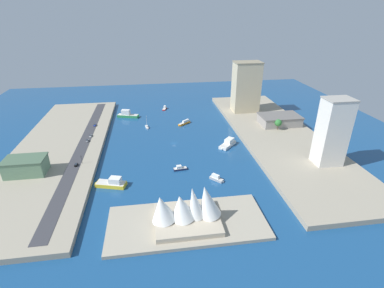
{
  "coord_description": "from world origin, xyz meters",
  "views": [
    {
      "loc": [
        17.53,
        227.29,
        107.6
      ],
      "look_at": [
        -14.42,
        11.72,
        3.75
      ],
      "focal_mm": 26.89,
      "sensor_mm": 36.0,
      "label": 1
    }
  ],
  "objects_px": {
    "van_white": "(91,136)",
    "hatchback_blue": "(95,125)",
    "suv_black": "(76,165)",
    "sedan_silver": "(87,141)",
    "terminal_long_green": "(26,166)",
    "carpark_squat_concrete": "(279,120)",
    "ferry_green_doubledeck": "(128,115)",
    "sailboat_small_white": "(147,127)",
    "hotel_broad_white": "(332,132)",
    "ferry_yellow_fast": "(112,183)",
    "water_taxi_orange": "(184,123)",
    "opera_landmark": "(186,208)",
    "yacht_sleek_gray": "(216,178)",
    "patrol_launch_navy": "(180,168)",
    "ferry_white_commuter": "(228,143)",
    "tugboat_red": "(165,108)",
    "traffic_light_waterfront": "(81,158)",
    "office_block_beige": "(246,87)"
  },
  "relations": [
    {
      "from": "sedan_silver",
      "to": "suv_black",
      "type": "bearing_deg",
      "value": 89.26
    },
    {
      "from": "van_white",
      "to": "hatchback_blue",
      "type": "xyz_separation_m",
      "value": [
        0.34,
        -26.02,
        0.11
      ]
    },
    {
      "from": "patrol_launch_navy",
      "to": "sedan_silver",
      "type": "xyz_separation_m",
      "value": [
        74.17,
        -52.95,
        3.24
      ]
    },
    {
      "from": "hatchback_blue",
      "to": "sedan_silver",
      "type": "bearing_deg",
      "value": 88.96
    },
    {
      "from": "tugboat_red",
      "to": "yacht_sleek_gray",
      "type": "bearing_deg",
      "value": 99.31
    },
    {
      "from": "terminal_long_green",
      "to": "opera_landmark",
      "type": "relative_size",
      "value": 0.68
    },
    {
      "from": "water_taxi_orange",
      "to": "opera_landmark",
      "type": "relative_size",
      "value": 0.36
    },
    {
      "from": "patrol_launch_navy",
      "to": "opera_landmark",
      "type": "relative_size",
      "value": 0.28
    },
    {
      "from": "hotel_broad_white",
      "to": "hatchback_blue",
      "type": "relative_size",
      "value": 9.78
    },
    {
      "from": "van_white",
      "to": "hatchback_blue",
      "type": "height_order",
      "value": "hatchback_blue"
    },
    {
      "from": "water_taxi_orange",
      "to": "suv_black",
      "type": "height_order",
      "value": "suv_black"
    },
    {
      "from": "water_taxi_orange",
      "to": "traffic_light_waterfront",
      "type": "distance_m",
      "value": 114.67
    },
    {
      "from": "yacht_sleek_gray",
      "to": "hatchback_blue",
      "type": "height_order",
      "value": "hatchback_blue"
    },
    {
      "from": "hotel_broad_white",
      "to": "sedan_silver",
      "type": "distance_m",
      "value": 193.93
    },
    {
      "from": "patrol_launch_navy",
      "to": "van_white",
      "type": "bearing_deg",
      "value": -40.9
    },
    {
      "from": "yacht_sleek_gray",
      "to": "office_block_beige",
      "type": "distance_m",
      "value": 146.08
    },
    {
      "from": "yacht_sleek_gray",
      "to": "sailboat_small_white",
      "type": "relative_size",
      "value": 0.75
    },
    {
      "from": "yacht_sleek_gray",
      "to": "tugboat_red",
      "type": "xyz_separation_m",
      "value": [
        25.93,
        -158.18,
        -0.39
      ]
    },
    {
      "from": "hatchback_blue",
      "to": "opera_landmark",
      "type": "distance_m",
      "value": 164.1
    },
    {
      "from": "ferry_yellow_fast",
      "to": "carpark_squat_concrete",
      "type": "height_order",
      "value": "carpark_squat_concrete"
    },
    {
      "from": "ferry_yellow_fast",
      "to": "hotel_broad_white",
      "type": "relative_size",
      "value": 0.45
    },
    {
      "from": "water_taxi_orange",
      "to": "opera_landmark",
      "type": "height_order",
      "value": "opera_landmark"
    },
    {
      "from": "sailboat_small_white",
      "to": "traffic_light_waterfront",
      "type": "relative_size",
      "value": 2.03
    },
    {
      "from": "sailboat_small_white",
      "to": "terminal_long_green",
      "type": "distance_m",
      "value": 115.42
    },
    {
      "from": "ferry_green_doubledeck",
      "to": "ferry_yellow_fast",
      "type": "xyz_separation_m",
      "value": [
        3.06,
        134.1,
        -0.5
      ]
    },
    {
      "from": "ferry_green_doubledeck",
      "to": "hotel_broad_white",
      "type": "height_order",
      "value": "hotel_broad_white"
    },
    {
      "from": "sailboat_small_white",
      "to": "hotel_broad_white",
      "type": "height_order",
      "value": "hotel_broad_white"
    },
    {
      "from": "suv_black",
      "to": "sedan_silver",
      "type": "xyz_separation_m",
      "value": [
        -0.55,
        -42.18,
        0.05
      ]
    },
    {
      "from": "yacht_sleek_gray",
      "to": "hotel_broad_white",
      "type": "height_order",
      "value": "hotel_broad_white"
    },
    {
      "from": "carpark_squat_concrete",
      "to": "sailboat_small_white",
      "type": "bearing_deg",
      "value": -8.01
    },
    {
      "from": "office_block_beige",
      "to": "van_white",
      "type": "relative_size",
      "value": 11.1
    },
    {
      "from": "water_taxi_orange",
      "to": "hatchback_blue",
      "type": "height_order",
      "value": "hatchback_blue"
    },
    {
      "from": "opera_landmark",
      "to": "yacht_sleek_gray",
      "type": "bearing_deg",
      "value": -122.48
    },
    {
      "from": "carpark_squat_concrete",
      "to": "van_white",
      "type": "height_order",
      "value": "carpark_squat_concrete"
    },
    {
      "from": "terminal_long_green",
      "to": "carpark_squat_concrete",
      "type": "xyz_separation_m",
      "value": [
        -211.02,
        -62.48,
        -1.15
      ]
    },
    {
      "from": "carpark_squat_concrete",
      "to": "suv_black",
      "type": "xyz_separation_m",
      "value": [
        180.08,
        56.52,
        -3.77
      ]
    },
    {
      "from": "terminal_long_green",
      "to": "hatchback_blue",
      "type": "bearing_deg",
      "value": -110.81
    },
    {
      "from": "carpark_squat_concrete",
      "to": "terminal_long_green",
      "type": "bearing_deg",
      "value": 16.49
    },
    {
      "from": "ferry_green_doubledeck",
      "to": "sailboat_small_white",
      "type": "relative_size",
      "value": 1.89
    },
    {
      "from": "ferry_yellow_fast",
      "to": "office_block_beige",
      "type": "height_order",
      "value": "office_block_beige"
    },
    {
      "from": "ferry_white_commuter",
      "to": "hatchback_blue",
      "type": "height_order",
      "value": "ferry_white_commuter"
    },
    {
      "from": "tugboat_red",
      "to": "ferry_yellow_fast",
      "type": "xyz_separation_m",
      "value": [
        44.3,
        155.07,
        1.16
      ]
    },
    {
      "from": "ferry_white_commuter",
      "to": "yacht_sleek_gray",
      "type": "bearing_deg",
      "value": 67.12
    },
    {
      "from": "ferry_green_doubledeck",
      "to": "opera_landmark",
      "type": "xyz_separation_m",
      "value": [
        -41.02,
        178.26,
        7.91
      ]
    },
    {
      "from": "ferry_white_commuter",
      "to": "opera_landmark",
      "type": "relative_size",
      "value": 0.47
    },
    {
      "from": "ferry_yellow_fast",
      "to": "hatchback_blue",
      "type": "distance_m",
      "value": 107.2
    },
    {
      "from": "suv_black",
      "to": "hatchback_blue",
      "type": "bearing_deg",
      "value": -90.88
    },
    {
      "from": "patrol_launch_navy",
      "to": "ferry_yellow_fast",
      "type": "relative_size",
      "value": 0.5
    },
    {
      "from": "tugboat_red",
      "to": "sedan_silver",
      "type": "relative_size",
      "value": 2.56
    },
    {
      "from": "water_taxi_orange",
      "to": "terminal_long_green",
      "type": "distance_m",
      "value": 147.43
    }
  ]
}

